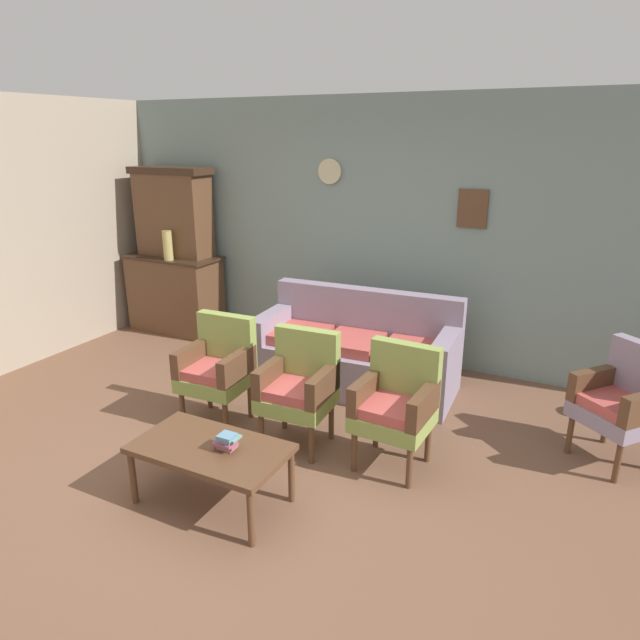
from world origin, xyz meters
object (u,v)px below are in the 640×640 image
at_px(floral_couch, 356,354).
at_px(side_cabinet, 176,293).
at_px(wingback_chair_by_fireplace, 624,399).
at_px(book_stack_on_table, 227,441).
at_px(coffee_table, 211,452).
at_px(armchair_by_doorway, 396,402).
at_px(armchair_near_cabinet, 299,384).
at_px(armchair_row_middle, 218,365).
at_px(vase_on_cabinet, 168,246).

bearing_deg(floral_couch, side_cabinet, 169.19).
bearing_deg(wingback_chair_by_fireplace, book_stack_on_table, -142.23).
bearing_deg(side_cabinet, coffee_table, -46.15).
relative_size(floral_couch, armchair_by_doorway, 2.13).
bearing_deg(armchair_near_cabinet, floral_couch, 90.93).
height_order(side_cabinet, book_stack_on_table, side_cabinet).
xyz_separation_m(side_cabinet, armchair_near_cabinet, (2.64, -1.67, 0.03)).
height_order(wingback_chair_by_fireplace, book_stack_on_table, wingback_chair_by_fireplace).
xyz_separation_m(side_cabinet, wingback_chair_by_fireplace, (4.87, -0.84, 0.03)).
distance_m(floral_couch, armchair_row_middle, 1.39).
relative_size(armchair_row_middle, wingback_chair_by_fireplace, 1.00).
xyz_separation_m(armchair_row_middle, wingback_chair_by_fireplace, (3.01, 0.81, 0.00)).
height_order(floral_couch, armchair_row_middle, same).
relative_size(armchair_by_doorway, coffee_table, 0.90).
relative_size(side_cabinet, floral_couch, 0.60).
bearing_deg(armchair_row_middle, armchair_by_doorway, 1.20).
xyz_separation_m(vase_on_cabinet, armchair_by_doorway, (3.30, -1.43, -0.60)).
bearing_deg(wingback_chair_by_fireplace, armchair_row_middle, -164.87).
xyz_separation_m(side_cabinet, coffee_table, (2.50, -2.60, -0.09)).
bearing_deg(armchair_row_middle, armchair_near_cabinet, -1.15).
distance_m(armchair_row_middle, armchair_near_cabinet, 0.78).
distance_m(floral_couch, armchair_by_doorway, 1.38).
xyz_separation_m(side_cabinet, armchair_row_middle, (1.86, -1.65, 0.03)).
relative_size(vase_on_cabinet, book_stack_on_table, 2.09).
xyz_separation_m(armchair_by_doorway, coffee_table, (-0.91, -0.98, -0.12)).
distance_m(floral_couch, armchair_near_cabinet, 1.18).
relative_size(side_cabinet, coffee_table, 1.16).
height_order(side_cabinet, coffee_table, side_cabinet).
distance_m(armchair_row_middle, armchair_by_doorway, 1.55).
xyz_separation_m(vase_on_cabinet, wingback_chair_by_fireplace, (4.76, -0.65, -0.60)).
height_order(side_cabinet, armchair_row_middle, side_cabinet).
bearing_deg(armchair_by_doorway, armchair_near_cabinet, -176.43).
xyz_separation_m(armchair_row_middle, armchair_near_cabinet, (0.78, -0.02, 0.00)).
height_order(floral_couch, armchair_by_doorway, same).
height_order(armchair_by_doorway, book_stack_on_table, armchair_by_doorway).
bearing_deg(side_cabinet, armchair_by_doorway, -25.43).
height_order(side_cabinet, vase_on_cabinet, vase_on_cabinet).
bearing_deg(vase_on_cabinet, side_cabinet, 120.12).
bearing_deg(armchair_near_cabinet, book_stack_on_table, -91.40).
height_order(armchair_row_middle, coffee_table, armchair_row_middle).
bearing_deg(vase_on_cabinet, armchair_by_doorway, -23.49).
xyz_separation_m(coffee_table, book_stack_on_table, (0.12, 0.02, 0.10)).
relative_size(vase_on_cabinet, floral_couch, 0.18).
bearing_deg(book_stack_on_table, wingback_chair_by_fireplace, 37.77).
xyz_separation_m(armchair_near_cabinet, book_stack_on_table, (-0.02, -0.92, -0.02)).
bearing_deg(side_cabinet, floral_couch, -10.81).
relative_size(armchair_near_cabinet, wingback_chair_by_fireplace, 1.00).
height_order(vase_on_cabinet, book_stack_on_table, vase_on_cabinet).
xyz_separation_m(floral_couch, armchair_row_middle, (-0.76, -1.15, 0.17)).
relative_size(armchair_by_doorway, book_stack_on_table, 5.54).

